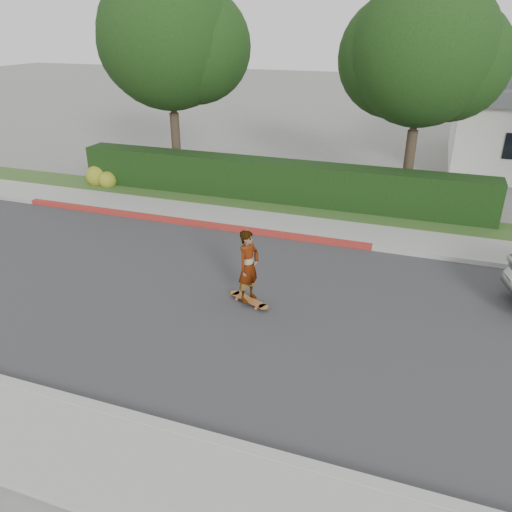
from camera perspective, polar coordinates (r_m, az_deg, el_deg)
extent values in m
plane|color=slate|center=(11.22, 5.24, -6.75)|extent=(120.00, 120.00, 0.00)
cube|color=#2D2D30|center=(11.22, 5.24, -6.73)|extent=(60.00, 8.00, 0.01)
cube|color=#9E9E99|center=(8.11, -2.67, -20.91)|extent=(60.00, 0.20, 0.15)
cube|color=gray|center=(7.58, -5.49, -25.55)|extent=(60.00, 1.60, 0.12)
cube|color=#9E9E99|center=(14.76, 9.32, 1.52)|extent=(60.00, 0.20, 0.15)
cube|color=maroon|center=(16.28, -8.22, 3.90)|extent=(12.00, 0.21, 0.15)
cube|color=gray|center=(15.59, 9.95, 2.72)|extent=(60.00, 1.60, 0.12)
cube|color=#2D4C1E|center=(17.07, 10.93, 4.61)|extent=(60.00, 1.60, 0.10)
cube|color=black|center=(18.04, 1.93, 8.52)|extent=(15.00, 1.00, 1.50)
sphere|color=#2D4C19|center=(21.06, -17.67, 8.67)|extent=(0.90, 0.90, 0.90)
sphere|color=#2D4C19|center=(20.57, -16.62, 8.28)|extent=(0.70, 0.70, 0.70)
cylinder|color=#33261C|center=(20.76, -9.09, 12.17)|extent=(0.36, 0.36, 2.70)
cylinder|color=#33261C|center=(20.41, -9.49, 17.71)|extent=(0.24, 0.24, 2.25)
sphere|color=black|center=(20.26, -9.93, 23.38)|extent=(5.20, 5.20, 5.20)
sphere|color=black|center=(21.01, -11.39, 22.78)|extent=(4.42, 4.42, 4.42)
sphere|color=black|center=(20.13, -6.99, 22.69)|extent=(4.16, 4.16, 4.16)
cylinder|color=#33261C|center=(18.87, 17.02, 9.81)|extent=(0.36, 0.36, 2.52)
cylinder|color=#33261C|center=(18.50, 17.77, 15.44)|extent=(0.24, 0.24, 2.10)
sphere|color=black|center=(18.31, 18.60, 21.25)|extent=(4.80, 4.80, 4.80)
sphere|color=black|center=(18.77, 15.98, 21.01)|extent=(4.08, 4.08, 4.08)
sphere|color=black|center=(18.61, 21.43, 19.97)|extent=(3.84, 3.84, 3.84)
cylinder|color=#D76C3B|center=(11.72, -2.21, -4.92)|extent=(0.07, 0.06, 0.06)
cylinder|color=#D76C3B|center=(11.82, -1.61, -4.62)|extent=(0.07, 0.06, 0.06)
cylinder|color=#D76C3B|center=(11.35, -0.02, -5.99)|extent=(0.07, 0.06, 0.06)
cylinder|color=#D76C3B|center=(11.46, 0.58, -5.66)|extent=(0.07, 0.06, 0.06)
cube|color=silver|center=(11.75, -1.91, -4.59)|extent=(0.12, 0.19, 0.03)
cube|color=silver|center=(11.38, 0.28, -5.64)|extent=(0.12, 0.19, 0.03)
cube|color=brown|center=(11.55, -0.83, -5.01)|extent=(0.93, 0.58, 0.02)
cylinder|color=brown|center=(11.83, -2.44, -4.24)|extent=(0.30, 0.30, 0.02)
cylinder|color=brown|center=(11.28, 0.86, -5.81)|extent=(0.30, 0.30, 0.02)
imported|color=white|center=(11.14, -0.86, -1.18)|extent=(0.57, 0.71, 1.70)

